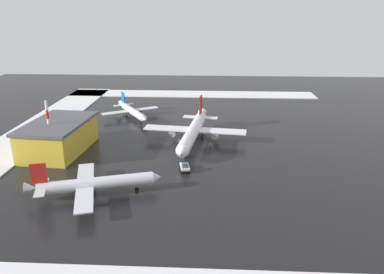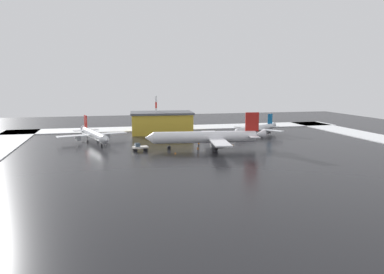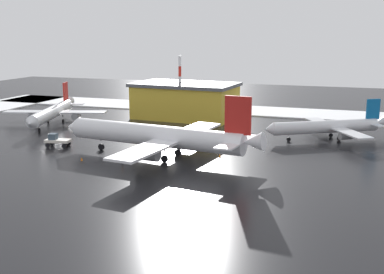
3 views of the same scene
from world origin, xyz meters
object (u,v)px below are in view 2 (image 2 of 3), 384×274
airplane_foreground_jet (94,135)px  pushback_tug (139,147)px  airplane_parked_starboard (208,137)px  cargo_hangar (162,123)px  ground_crew_beside_wing (198,149)px  airplane_parked_portside (256,129)px  traffic_cone_mid_line (233,145)px  antenna_mast (156,114)px  ground_crew_near_tug (199,144)px  traffic_cone_near_nose (175,153)px

airplane_foreground_jet → pushback_tug: airplane_foreground_jet is taller
airplane_parked_starboard → cargo_hangar: (8.93, -38.17, 0.67)m
airplane_foreground_jet → ground_crew_beside_wing: (-30.84, 25.41, -1.91)m
airplane_parked_starboard → airplane_parked_portside: bearing=-130.2°
traffic_cone_mid_line → pushback_tug: bearing=4.6°
airplane_parked_portside → pushback_tug: bearing=-6.0°
pushback_tug → traffic_cone_mid_line: 31.20m
airplane_parked_portside → antenna_mast: bearing=-54.3°
traffic_cone_mid_line → airplane_parked_portside: bearing=-129.1°
antenna_mast → ground_crew_beside_wing: bearing=98.1°
airplane_parked_starboard → traffic_cone_mid_line: size_ratio=69.95×
airplane_parked_portside → ground_crew_beside_wing: 42.73m
pushback_tug → antenna_mast: size_ratio=0.32×
pushback_tug → airplane_parked_portside: bearing=-164.7°
airplane_parked_portside → antenna_mast: 40.74m
ground_crew_near_tug → cargo_hangar: cargo_hangar is taller
airplane_parked_starboard → antenna_mast: size_ratio=2.51×
airplane_parked_portside → airplane_foreground_jet: airplane_foreground_jet is taller
airplane_foreground_jet → airplane_parked_portside: bearing=77.2°
airplane_foreground_jet → ground_crew_beside_wing: airplane_foreground_jet is taller
ground_crew_beside_wing → traffic_cone_near_nose: 7.18m
airplane_parked_starboard → airplane_parked_portside: (-26.43, -24.27, -1.17)m
airplane_foreground_jet → antenna_mast: bearing=112.0°
ground_crew_near_tug → traffic_cone_mid_line: ground_crew_near_tug is taller
airplane_foreground_jet → cargo_hangar: (-26.43, -17.91, 1.56)m
airplane_parked_portside → traffic_cone_mid_line: (16.73, 20.58, -2.33)m
ground_crew_near_tug → cargo_hangar: bearing=-1.7°
ground_crew_beside_wing → traffic_cone_near_nose: (7.09, 0.94, -0.70)m
airplane_foreground_jet → ground_crew_near_tug: airplane_foreground_jet is taller
ground_crew_near_tug → traffic_cone_mid_line: 11.61m
ground_crew_beside_wing → airplane_parked_portside: bearing=70.8°
airplane_foreground_jet → pushback_tug: (-13.98, 19.09, -1.59)m
cargo_hangar → ground_crew_near_tug: bearing=105.9°
pushback_tug → ground_crew_near_tug: size_ratio=2.88×
airplane_parked_portside → cargo_hangar: 38.04m
antenna_mast → traffic_cone_near_nose: (0.70, 45.82, -7.39)m
antenna_mast → traffic_cone_near_nose: bearing=89.1°
airplane_foreground_jet → pushback_tug: bearing=19.7°
cargo_hangar → traffic_cone_mid_line: bearing=122.6°
cargo_hangar → traffic_cone_near_nose: size_ratio=47.33×
pushback_tug → ground_crew_beside_wing: 18.01m
airplane_foreground_jet → ground_crew_beside_wing: 40.01m
ground_crew_near_tug → antenna_mast: antenna_mast is taller
cargo_hangar → traffic_cone_mid_line: (-18.63, 34.49, -4.17)m
pushback_tug → airplane_foreground_jet: bearing=-64.2°
antenna_mast → pushback_tug: bearing=74.8°
airplane_parked_portside → pushback_tug: airplane_parked_portside is taller
airplane_parked_starboard → traffic_cone_mid_line: 10.95m
airplane_foreground_jet → cargo_hangar: cargo_hangar is taller
pushback_tug → airplane_parked_starboard: bearing=166.4°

